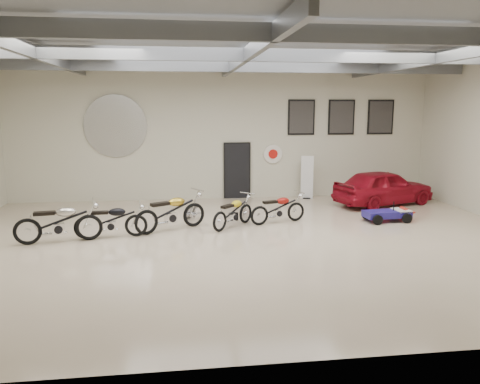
{
  "coord_description": "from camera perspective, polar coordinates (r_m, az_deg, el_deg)",
  "views": [
    {
      "loc": [
        -1.68,
        -11.8,
        3.48
      ],
      "look_at": [
        0.0,
        1.2,
        1.1
      ],
      "focal_mm": 35.0,
      "sensor_mm": 36.0,
      "label": 1
    }
  ],
  "objects": [
    {
      "name": "motorcycle_black",
      "position": [
        13.07,
        -15.47,
        -3.3
      ],
      "size": [
        1.93,
        0.72,
        0.98
      ],
      "primitive_type": null,
      "rotation": [
        0.0,
        0.0,
        0.07
      ],
      "color": "silver",
      "rests_on": "floor"
    },
    {
      "name": "poster_mid",
      "position": [
        18.84,
        12.25,
        8.9
      ],
      "size": [
        1.05,
        0.08,
        1.35
      ],
      "primitive_type": null,
      "color": "black",
      "rests_on": "back_wall"
    },
    {
      "name": "door",
      "position": [
        18.05,
        -0.36,
        2.55
      ],
      "size": [
        0.92,
        0.08,
        2.1
      ],
      "primitive_type": "cube",
      "color": "black",
      "rests_on": "back_wall"
    },
    {
      "name": "banner_stand",
      "position": [
        18.15,
        8.18,
        1.89
      ],
      "size": [
        0.5,
        0.29,
        1.72
      ],
      "primitive_type": null,
      "rotation": [
        0.0,
        0.0,
        -0.23
      ],
      "color": "white",
      "rests_on": "floor"
    },
    {
      "name": "back_wall",
      "position": [
        17.9,
        -1.99,
        7.15
      ],
      "size": [
        16.0,
        0.02,
        5.0
      ],
      "primitive_type": "cube",
      "color": "beige",
      "rests_on": "floor"
    },
    {
      "name": "poster_left",
      "position": [
        18.37,
        7.49,
        9.02
      ],
      "size": [
        1.05,
        0.08,
        1.35
      ],
      "primitive_type": null,
      "color": "black",
      "rests_on": "back_wall"
    },
    {
      "name": "motorcycle_silver",
      "position": [
        13.02,
        -21.27,
        -3.38
      ],
      "size": [
        2.23,
        1.01,
        1.12
      ],
      "primitive_type": null,
      "rotation": [
        0.0,
        0.0,
        0.16
      ],
      "color": "silver",
      "rests_on": "floor"
    },
    {
      "name": "motorcycle_gold",
      "position": [
        13.45,
        -8.46,
        -2.32
      ],
      "size": [
        2.23,
        1.67,
        1.14
      ],
      "primitive_type": null,
      "rotation": [
        0.0,
        0.0,
        0.52
      ],
      "color": "silver",
      "rests_on": "floor"
    },
    {
      "name": "poster_right",
      "position": [
        19.43,
        16.76,
        8.74
      ],
      "size": [
        1.05,
        0.08,
        1.35
      ],
      "primitive_type": null,
      "color": "black",
      "rests_on": "back_wall"
    },
    {
      "name": "vintage_car",
      "position": [
        17.62,
        17.09,
        0.57
      ],
      "size": [
        2.63,
        4.06,
        1.29
      ],
      "primitive_type": "imported",
      "rotation": [
        0.0,
        0.0,
        1.89
      ],
      "color": "maroon",
      "rests_on": "floor"
    },
    {
      "name": "go_kart",
      "position": [
        15.19,
        17.97,
        -2.25
      ],
      "size": [
        1.8,
        0.93,
        0.63
      ],
      "primitive_type": null,
      "rotation": [
        0.0,
        0.0,
        0.08
      ],
      "color": "navy",
      "rests_on": "floor"
    },
    {
      "name": "motorcycle_yellow",
      "position": [
        13.71,
        -0.85,
        -2.39
      ],
      "size": [
        1.65,
        1.7,
        0.94
      ],
      "primitive_type": null,
      "rotation": [
        0.0,
        0.0,
        0.81
      ],
      "color": "silver",
      "rests_on": "floor"
    },
    {
      "name": "ceiling",
      "position": [
        12.01,
        0.77,
        17.56
      ],
      "size": [
        16.0,
        12.0,
        0.01
      ],
      "primitive_type": "cube",
      "color": "slate",
      "rests_on": "back_wall"
    },
    {
      "name": "oil_sign",
      "position": [
        18.19,
        4.03,
        4.65
      ],
      "size": [
        0.72,
        0.1,
        0.72
      ],
      "primitive_type": null,
      "color": "white",
      "rests_on": "back_wall"
    },
    {
      "name": "floor",
      "position": [
        12.41,
        0.72,
        -5.99
      ],
      "size": [
        16.0,
        12.0,
        0.01
      ],
      "primitive_type": "cube",
      "color": "#C8B199",
      "rests_on": "ground"
    },
    {
      "name": "motorcycle_red",
      "position": [
        14.23,
        4.66,
        -1.95
      ],
      "size": [
        1.9,
        1.09,
        0.94
      ],
      "primitive_type": null,
      "rotation": [
        0.0,
        0.0,
        0.31
      ],
      "color": "silver",
      "rests_on": "floor"
    },
    {
      "name": "logo_plaque",
      "position": [
        17.91,
        -14.94,
        7.77
      ],
      "size": [
        2.3,
        0.06,
        1.16
      ],
      "primitive_type": null,
      "color": "silver",
      "rests_on": "back_wall"
    },
    {
      "name": "ceiling_beams",
      "position": [
        11.99,
        0.77,
        16.38
      ],
      "size": [
        15.8,
        11.8,
        0.32
      ],
      "primitive_type": null,
      "color": "slate",
      "rests_on": "ceiling"
    }
  ]
}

